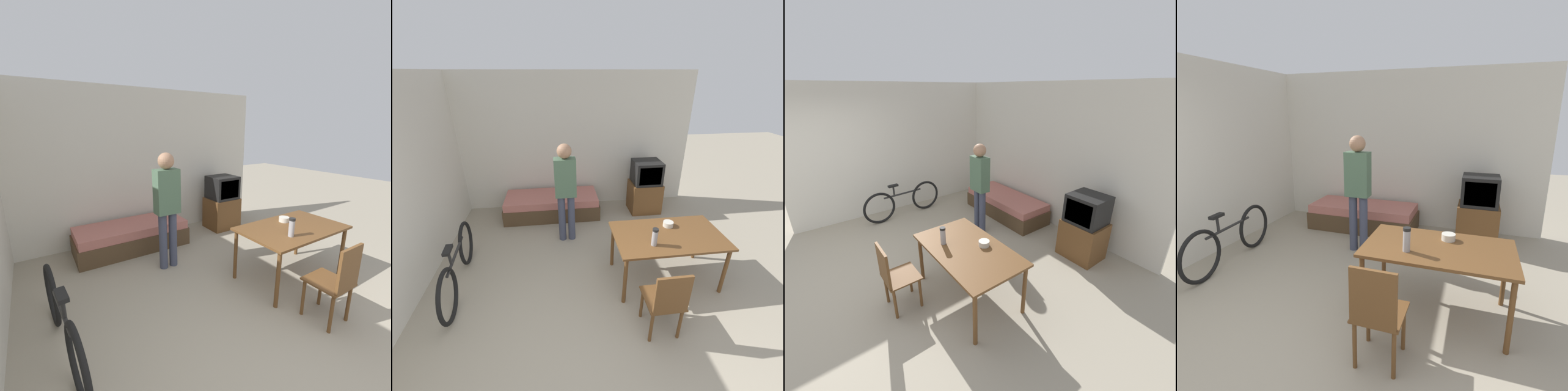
# 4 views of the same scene
# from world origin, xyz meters

# --- Properties ---
(ground_plane) EXTENTS (20.00, 20.00, 0.00)m
(ground_plane) POSITION_xyz_m (0.00, 0.00, 0.00)
(ground_plane) COLOR #9E937F
(wall_back) EXTENTS (5.14, 0.06, 2.70)m
(wall_back) POSITION_xyz_m (0.00, 3.82, 1.35)
(wall_back) COLOR silver
(wall_back) RESTS_ON ground_plane
(wall_left) EXTENTS (0.06, 4.79, 2.70)m
(wall_left) POSITION_xyz_m (-2.10, 1.90, 1.35)
(wall_left) COLOR silver
(wall_left) RESTS_ON ground_plane
(daybed) EXTENTS (1.85, 0.77, 0.44)m
(daybed) POSITION_xyz_m (-0.35, 3.33, 0.22)
(daybed) COLOR #4C3823
(daybed) RESTS_ON ground_plane
(tv) EXTENTS (0.61, 0.52, 1.08)m
(tv) POSITION_xyz_m (1.56, 3.29, 0.52)
(tv) COLOR brown
(tv) RESTS_ON ground_plane
(dining_table) EXTENTS (1.43, 0.84, 0.73)m
(dining_table) POSITION_xyz_m (1.19, 1.30, 0.66)
(dining_table) COLOR brown
(dining_table) RESTS_ON ground_plane
(wooden_chair) EXTENTS (0.40, 0.40, 0.91)m
(wooden_chair) POSITION_xyz_m (0.84, 0.45, 0.51)
(wooden_chair) COLOR brown
(wooden_chair) RESTS_ON ground_plane
(bicycle) EXTENTS (0.20, 1.71, 0.75)m
(bicycle) POSITION_xyz_m (-1.60, 1.52, 0.34)
(bicycle) COLOR black
(bicycle) RESTS_ON ground_plane
(person_standing) EXTENTS (0.34, 0.23, 1.70)m
(person_standing) POSITION_xyz_m (-0.09, 2.44, 0.99)
(person_standing) COLOR #3D4256
(person_standing) RESTS_ON ground_plane
(thermos_flask) EXTENTS (0.07, 0.07, 0.23)m
(thermos_flask) POSITION_xyz_m (0.92, 1.11, 0.86)
(thermos_flask) COLOR #99999E
(thermos_flask) RESTS_ON dining_table
(mate_bowl) EXTENTS (0.14, 0.14, 0.07)m
(mate_bowl) POSITION_xyz_m (1.27, 1.50, 0.77)
(mate_bowl) COLOR beige
(mate_bowl) RESTS_ON dining_table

